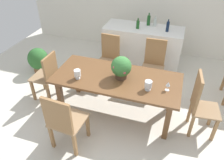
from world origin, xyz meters
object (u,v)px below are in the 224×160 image
object	(u,v)px
wine_bottle_tall	(149,20)
flower_centerpiece	(121,67)
wine_bottle_dark	(168,26)
wine_bottle_green	(138,25)
chair_head_end	(47,75)
wine_glass	(168,84)
crystal_vase_center_near	(148,85)
crystal_vase_left	(77,73)
kitchen_counter	(142,48)
potted_plant_floor	(38,60)
chair_far_left	(109,57)
dining_table	(117,82)
chair_foot_end	(200,103)
chair_far_right	(154,63)
chair_near_left	(64,121)
wine_bottle_amber	(155,22)

from	to	relation	value
wine_bottle_tall	flower_centerpiece	bearing A→B (deg)	-92.37
wine_bottle_dark	wine_bottle_green	xyz separation A→B (m)	(-0.62, -0.04, -0.02)
wine_bottle_dark	wine_bottle_tall	xyz separation A→B (m)	(-0.44, 0.23, 0.00)
wine_bottle_tall	chair_head_end	bearing A→B (deg)	-128.14
wine_glass	wine_bottle_tall	xyz separation A→B (m)	(-0.67, 1.96, 0.21)
flower_centerpiece	chair_head_end	bearing A→B (deg)	-179.32
wine_glass	wine_bottle_tall	world-z (taller)	wine_bottle_tall
crystal_vase_center_near	wine_bottle_green	size ratio (longest dim) A/B	0.69
flower_centerpiece	crystal_vase_left	xyz separation A→B (m)	(-0.65, -0.24, -0.10)
kitchen_counter	potted_plant_floor	distance (m)	2.35
chair_far_left	dining_table	bearing A→B (deg)	-60.78
chair_foot_end	wine_bottle_dark	size ratio (longest dim) A/B	4.10
crystal_vase_left	crystal_vase_center_near	size ratio (longest dim) A/B	1.02
crystal_vase_center_near	kitchen_counter	xyz separation A→B (m)	(-0.45, 1.86, -0.36)
flower_centerpiece	crystal_vase_center_near	bearing A→B (deg)	-21.08
chair_foot_end	wine_bottle_dark	distance (m)	1.88
chair_head_end	wine_bottle_green	distance (m)	2.13
flower_centerpiece	wine_glass	xyz separation A→B (m)	(0.74, -0.10, -0.09)
chair_foot_end	crystal_vase_center_near	xyz separation A→B (m)	(-0.78, -0.15, 0.27)
wine_glass	wine_bottle_green	world-z (taller)	wine_bottle_green
chair_far_right	wine_bottle_dark	world-z (taller)	wine_bottle_dark
dining_table	chair_far_left	distance (m)	1.05
wine_bottle_tall	potted_plant_floor	xyz separation A→B (m)	(-2.18, -1.17, -0.75)
dining_table	crystal_vase_left	xyz separation A→B (m)	(-0.58, -0.22, 0.19)
chair_near_left	wine_bottle_amber	distance (m)	2.95
kitchen_counter	crystal_vase_center_near	bearing A→B (deg)	-76.34
chair_head_end	crystal_vase_center_near	size ratio (longest dim) A/B	6.05
wine_bottle_amber	crystal_vase_center_near	bearing A→B (deg)	-83.03
chair_head_end	crystal_vase_left	size ratio (longest dim) A/B	5.94
chair_far_left	flower_centerpiece	bearing A→B (deg)	-57.17
crystal_vase_center_near	wine_bottle_tall	size ratio (longest dim) A/B	0.57
dining_table	chair_far_right	size ratio (longest dim) A/B	2.03
wine_glass	wine_bottle_dark	xyz separation A→B (m)	(-0.23, 1.73, 0.21)
flower_centerpiece	wine_bottle_tall	bearing A→B (deg)	87.63
crystal_vase_left	wine_bottle_green	bearing A→B (deg)	73.46
chair_head_end	wine_bottle_dark	bearing A→B (deg)	130.77
chair_far_right	wine_glass	distance (m)	1.14
chair_near_left	crystal_vase_center_near	world-z (taller)	chair_near_left
crystal_vase_center_near	wine_bottle_green	bearing A→B (deg)	107.81
wine_bottle_tall	wine_bottle_green	bearing A→B (deg)	-124.26
chair_head_end	potted_plant_floor	bearing A→B (deg)	-134.96
chair_foot_end	wine_bottle_tall	bearing A→B (deg)	26.63
wine_bottle_amber	potted_plant_floor	bearing A→B (deg)	-153.77
crystal_vase_center_near	wine_bottle_amber	xyz separation A→B (m)	(-0.25, 2.02, 0.20)
chair_far_left	wine_bottle_amber	distance (m)	1.27
chair_near_left	crystal_vase_center_near	bearing A→B (deg)	-137.59
crystal_vase_center_near	kitchen_counter	size ratio (longest dim) A/B	0.09
dining_table	kitchen_counter	xyz separation A→B (m)	(0.08, 1.70, -0.17)
kitchen_counter	wine_bottle_tall	world-z (taller)	wine_bottle_tall
flower_centerpiece	wine_bottle_dark	size ratio (longest dim) A/B	1.45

